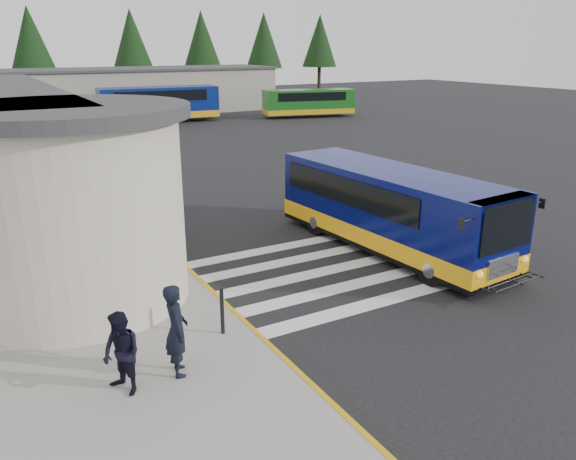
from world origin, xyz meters
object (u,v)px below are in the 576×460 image
far_bus_b (308,102)px  far_bus_a (159,103)px  transit_bus (390,212)px  pedestrian_a (176,330)px  bollard (222,311)px  pedestrian_b (122,354)px

far_bus_b → far_bus_a: bearing=89.9°
transit_bus → pedestrian_a: transit_bus is taller
bollard → far_bus_b: bearing=55.5°
transit_bus → bollard: 7.50m
pedestrian_b → transit_bus: bearing=88.6°
transit_bus → far_bus_a: (3.30, 34.15, 0.41)m
transit_bus → far_bus_a: size_ratio=0.93×
pedestrian_a → far_bus_b: size_ratio=0.22×
pedestrian_a → far_bus_a: bearing=-5.9°
pedestrian_b → far_bus_a: far_bus_a is taller
transit_bus → far_bus_b: 35.01m
transit_bus → far_bus_b: size_ratio=1.09×
far_bus_a → transit_bus: bearing=179.2°
pedestrian_a → pedestrian_b: (-1.08, -0.13, -0.13)m
transit_bus → bollard: (-6.97, -2.74, -0.53)m
pedestrian_a → far_bus_a: 39.67m
far_bus_b → bollard: bearing=159.0°
transit_bus → bollard: size_ratio=8.42×
transit_bus → pedestrian_a: bearing=-159.7°
pedestrian_a → far_bus_b: 42.59m
bollard → far_bus_a: size_ratio=0.11×
transit_bus → far_bus_a: bearing=80.4°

